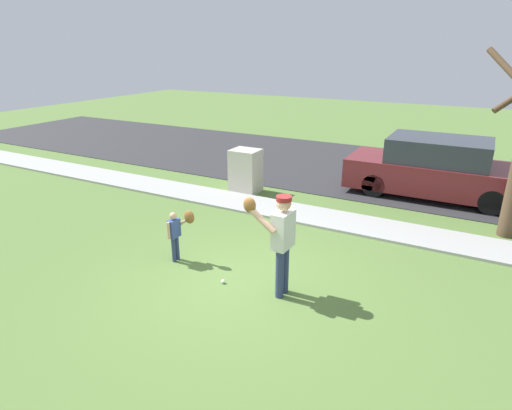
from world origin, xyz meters
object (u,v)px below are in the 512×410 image
object	(u,v)px
utility_cabinet	(246,171)
parked_suv_maroon	(436,169)
person_child	(178,229)
person_adult	(280,235)
baseball	(223,281)

from	to	relation	value
utility_cabinet	parked_suv_maroon	size ratio (longest dim) A/B	0.26
person_child	person_adult	bearing A→B (deg)	-1.38
person_adult	parked_suv_maroon	world-z (taller)	person_adult
person_child	parked_suv_maroon	world-z (taller)	parked_suv_maroon
person_adult	parked_suv_maroon	distance (m)	6.81
baseball	person_child	bearing A→B (deg)	164.52
person_adult	utility_cabinet	size ratio (longest dim) A/B	1.43
person_adult	utility_cabinet	world-z (taller)	person_adult
person_adult	utility_cabinet	bearing A→B (deg)	-51.47
person_adult	person_child	bearing A→B (deg)	-1.38
person_child	baseball	world-z (taller)	person_child
utility_cabinet	person_child	bearing A→B (deg)	-77.43
person_child	utility_cabinet	size ratio (longest dim) A/B	0.86
person_adult	person_child	world-z (taller)	person_adult
person_adult	parked_suv_maroon	bearing A→B (deg)	-100.76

